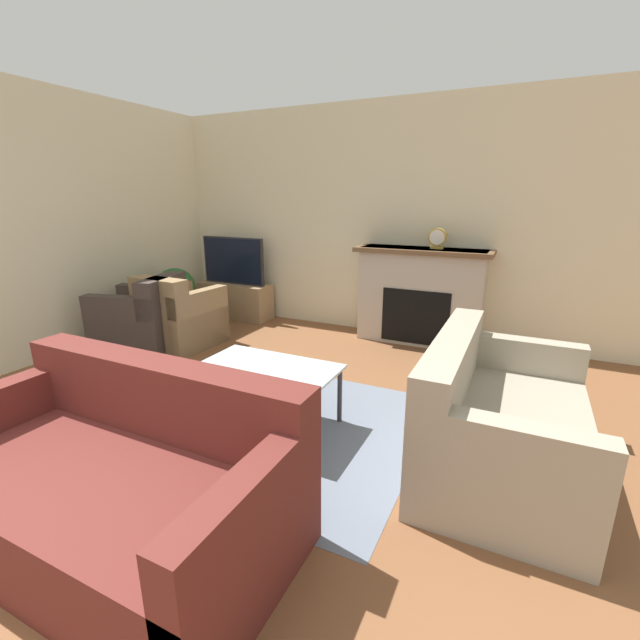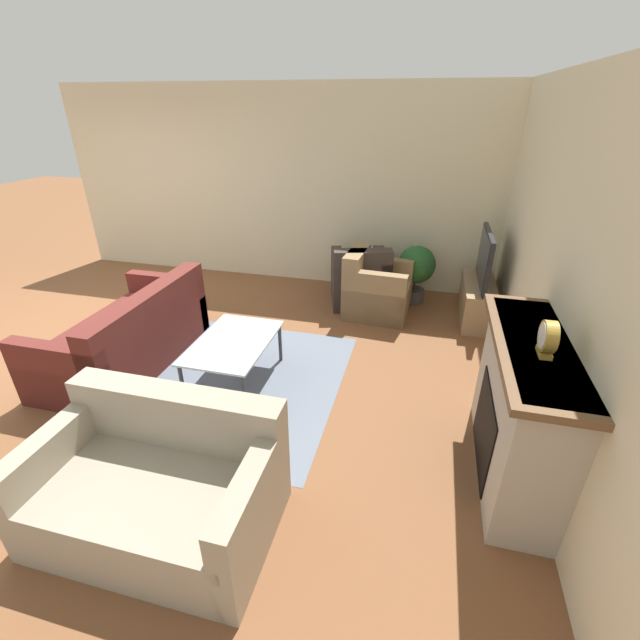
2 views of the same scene
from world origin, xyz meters
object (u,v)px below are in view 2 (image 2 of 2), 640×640
tv (485,258)px  potted_plant (416,268)px  armchair_by_window (359,281)px  couch_loveseat (160,487)px  armchair_accent (375,292)px  couch_sectional (129,337)px  mantel_clock (548,338)px  coffee_table (233,345)px

tv → potted_plant: (-0.32, -0.78, -0.31)m
tv → armchair_by_window: 1.59m
tv → couch_loveseat: 4.20m
armchair_accent → potted_plant: 0.70m
couch_loveseat → potted_plant: (-3.89, 1.37, 0.20)m
tv → armchair_accent: size_ratio=1.16×
potted_plant → armchair_accent: bearing=-44.0°
couch_sectional → couch_loveseat: same height
potted_plant → mantel_clock: bearing=15.6°
armchair_by_window → mantel_clock: mantel_clock is taller
potted_plant → armchair_by_window: bearing=-75.7°
armchair_accent → mantel_clock: bearing=-148.7°
armchair_by_window → coffee_table: size_ratio=0.97×
armchair_accent → mantel_clock: mantel_clock is taller
couch_sectional → armchair_accent: (-1.77, 2.30, 0.02)m
couch_sectional → couch_loveseat: bearing=40.9°
couch_loveseat → mantel_clock: size_ratio=6.54×
potted_plant → mantel_clock: size_ratio=3.52×
armchair_accent → coffee_table: armchair_accent is taller
coffee_table → tv: bearing=130.5°
tv → potted_plant: 0.90m
couch_loveseat → mantel_clock: (-0.86, 2.21, 0.91)m
couch_sectional → armchair_by_window: 2.92m
armchair_by_window → coffee_table: 2.31m
couch_sectional → mantel_clock: bearing=78.1°
tv → couch_loveseat: bearing=-31.1°
tv → couch_loveseat: (3.57, -2.15, -0.51)m
couch_sectional → coffee_table: 1.22m
tv → couch_sectional: (1.94, -3.56, -0.51)m
mantel_clock → tv: bearing=-178.7°
coffee_table → potted_plant: size_ratio=1.29×
armchair_by_window → mantel_clock: size_ratio=4.39×
tv → armchair_by_window: bearing=-95.2°
armchair_accent → coffee_table: bearing=153.2°
armchair_accent → coffee_table: 2.14m
tv → coffee_table: bearing=-49.5°
armchair_by_window → coffee_table: armchair_by_window is taller
armchair_accent → mantel_clock: size_ratio=3.68×
couch_sectional → armchair_by_window: (-2.08, 2.06, 0.01)m
couch_sectional → coffee_table: (0.06, 1.21, 0.12)m
mantel_clock → couch_loveseat: bearing=-68.8°
couch_sectional → mantel_clock: mantel_clock is taller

